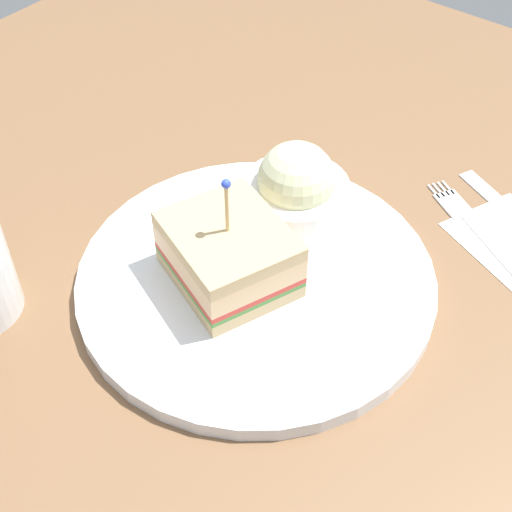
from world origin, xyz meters
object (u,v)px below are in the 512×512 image
(knife, at_px, (505,207))
(plate, at_px, (256,280))
(sandwich_half_center, at_px, (229,254))
(coleslaw_bowl, at_px, (296,188))
(fork, at_px, (464,216))
(napkin, at_px, (511,239))

(knife, bearing_deg, plate, 60.98)
(plate, bearing_deg, sandwich_half_center, 48.45)
(coleslaw_bowl, height_order, fork, coleslaw_bowl)
(plate, height_order, knife, plate)
(knife, bearing_deg, sandwich_half_center, 59.97)
(sandwich_half_center, relative_size, napkin, 1.27)
(sandwich_half_center, relative_size, knife, 0.97)
(coleslaw_bowl, bearing_deg, knife, -136.71)
(napkin, xyz_separation_m, fork, (0.04, -0.00, 0.00))
(sandwich_half_center, distance_m, knife, 0.26)
(plate, height_order, fork, plate)
(sandwich_half_center, distance_m, coleslaw_bowl, 0.10)
(sandwich_half_center, xyz_separation_m, knife, (-0.13, -0.22, -0.04))
(plate, height_order, coleslaw_bowl, coleslaw_bowl)
(fork, bearing_deg, napkin, 178.80)
(coleslaw_bowl, relative_size, napkin, 0.99)
(plate, xyz_separation_m, sandwich_half_center, (0.01, 0.02, 0.03))
(napkin, distance_m, knife, 0.04)
(coleslaw_bowl, relative_size, fork, 0.78)
(sandwich_half_center, bearing_deg, knife, -120.03)
(plate, bearing_deg, napkin, -128.05)
(napkin, bearing_deg, plate, 51.95)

